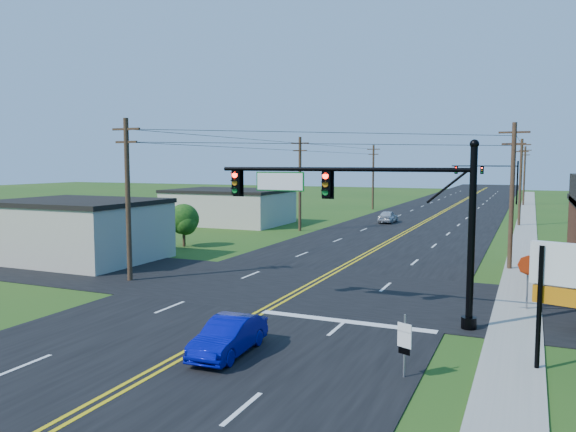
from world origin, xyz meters
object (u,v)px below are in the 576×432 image
at_px(signal_mast_far, 488,175).
at_px(stop_sign, 528,271).
at_px(blue_car, 229,337).
at_px(route_sign, 404,341).
at_px(signal_mast_main, 361,206).

relative_size(signal_mast_far, stop_sign, 4.39).
relative_size(blue_car, route_sign, 1.90).
xyz_separation_m(blue_car, stop_sign, (9.33, 10.34, 1.18)).
height_order(signal_mast_main, route_sign, signal_mast_main).
bearing_deg(signal_mast_far, stop_sign, -84.60).
height_order(signal_mast_far, route_sign, signal_mast_far).
bearing_deg(signal_mast_main, blue_car, -113.73).
height_order(blue_car, stop_sign, stop_sign).
distance_m(signal_mast_main, route_sign, 7.73).
relative_size(signal_mast_main, signal_mast_far, 1.03).
xyz_separation_m(blue_car, route_sign, (5.96, 0.30, 0.54)).
xyz_separation_m(signal_mast_main, stop_sign, (6.53, 3.98, -2.95)).
relative_size(signal_mast_main, stop_sign, 4.51).
height_order(signal_mast_main, blue_car, signal_mast_main).
bearing_deg(stop_sign, signal_mast_main, -158.49).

